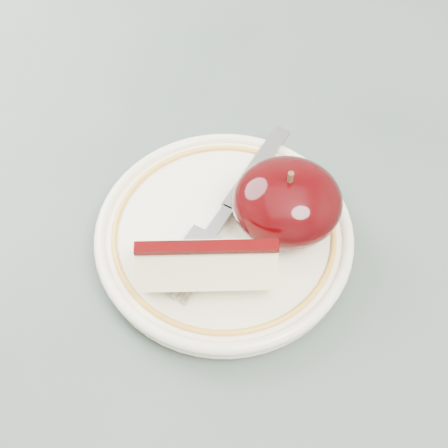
{
  "coord_description": "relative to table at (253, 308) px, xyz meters",
  "views": [
    {
      "loc": [
        -0.04,
        -0.23,
        1.14
      ],
      "look_at": [
        -0.02,
        0.01,
        0.78
      ],
      "focal_mm": 50.0,
      "sensor_mm": 36.0,
      "label": 1
    }
  ],
  "objects": [
    {
      "name": "table",
      "position": [
        0.0,
        0.0,
        0.0
      ],
      "size": [
        0.9,
        0.9,
        0.75
      ],
      "color": "brown",
      "rests_on": "ground"
    },
    {
      "name": "plate",
      "position": [
        -0.02,
        0.01,
        0.1
      ],
      "size": [
        0.18,
        0.18,
        0.02
      ],
      "color": "#ECE4C5",
      "rests_on": "table"
    },
    {
      "name": "apple_half",
      "position": [
        0.02,
        0.02,
        0.13
      ],
      "size": [
        0.08,
        0.07,
        0.06
      ],
      "color": "black",
      "rests_on": "plate"
    },
    {
      "name": "apple_wedge",
      "position": [
        -0.04,
        -0.03,
        0.13
      ],
      "size": [
        0.09,
        0.04,
        0.04
      ],
      "rotation": [
        0.0,
        0.0,
        -0.04
      ],
      "color": "beige",
      "rests_on": "plate"
    },
    {
      "name": "fork",
      "position": [
        -0.02,
        0.02,
        0.11
      ],
      "size": [
        0.11,
        0.15,
        0.0
      ],
      "rotation": [
        0.0,
        0.0,
        0.99
      ],
      "color": "#92959A",
      "rests_on": "plate"
    }
  ]
}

